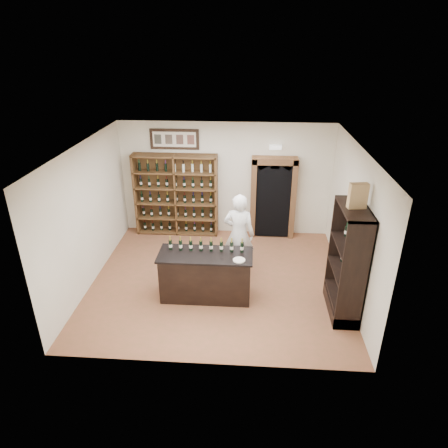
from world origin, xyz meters
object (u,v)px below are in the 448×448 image
(wine_crate, at_px, (358,196))
(tasting_counter, at_px, (206,276))
(wine_shelf, at_px, (176,195))
(counter_bottle_0, at_px, (170,245))
(shopkeeper, at_px, (239,234))
(side_cabinet, at_px, (346,278))

(wine_crate, bearing_deg, tasting_counter, 165.81)
(wine_shelf, relative_size, wine_crate, 4.89)
(wine_shelf, distance_m, tasting_counter, 3.19)
(counter_bottle_0, relative_size, shopkeeper, 0.16)
(tasting_counter, relative_size, wine_crate, 4.18)
(counter_bottle_0, height_order, shopkeeper, shopkeeper)
(shopkeeper, bearing_deg, counter_bottle_0, 42.39)
(tasting_counter, height_order, counter_bottle_0, counter_bottle_0)
(wine_shelf, xyz_separation_m, side_cabinet, (3.82, -3.23, -0.35))
(wine_crate, bearing_deg, counter_bottle_0, 164.98)
(wine_shelf, xyz_separation_m, counter_bottle_0, (0.38, -2.80, 0.01))
(side_cabinet, bearing_deg, tasting_counter, 173.72)
(wine_shelf, xyz_separation_m, shopkeeper, (1.73, -1.91, -0.16))
(wine_crate, bearing_deg, wine_shelf, 131.84)
(wine_shelf, height_order, shopkeeper, wine_shelf)
(wine_shelf, bearing_deg, side_cabinet, -40.21)
(tasting_counter, bearing_deg, shopkeeper, 58.18)
(counter_bottle_0, bearing_deg, wine_shelf, 97.73)
(wine_shelf, distance_m, counter_bottle_0, 2.83)
(tasting_counter, relative_size, side_cabinet, 0.85)
(wine_crate, bearing_deg, side_cabinet, 5.98)
(tasting_counter, distance_m, side_cabinet, 2.75)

